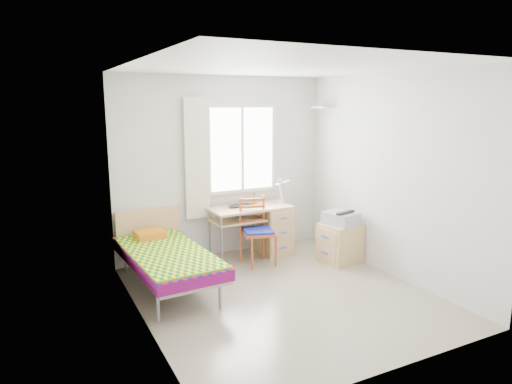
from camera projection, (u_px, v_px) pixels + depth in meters
floor at (282, 295)px, 5.36m from camera, size 3.50×3.50×0.00m
ceiling at (285, 67)px, 4.86m from camera, size 3.50×3.50×0.00m
wall_back at (223, 167)px, 6.64m from camera, size 3.20×0.00×3.20m
wall_left at (140, 200)px, 4.40m from camera, size 0.00×3.50×3.50m
wall_right at (392, 176)px, 5.82m from camera, size 0.00×3.50×3.50m
window at (242, 149)px, 6.71m from camera, size 1.10×0.04×1.30m
curtain at (197, 159)px, 6.37m from camera, size 0.35×0.05×1.70m
floating_shelf at (323, 107)px, 6.83m from camera, size 0.20×0.32×0.03m
bed at (166, 255)px, 5.56m from camera, size 0.98×1.91×0.81m
desk at (270, 227)px, 6.78m from camera, size 1.20×0.57×0.74m
chair at (257, 227)px, 6.32m from camera, size 0.49×0.49×0.94m
cabinet at (340, 243)px, 6.43m from camera, size 0.57×0.51×0.55m
printer at (341, 218)px, 6.34m from camera, size 0.46×0.50×0.18m
laptop at (242, 206)px, 6.55m from camera, size 0.37×0.25×0.03m
pen_cup at (254, 201)px, 6.77m from camera, size 0.09×0.09×0.10m
task_lamp at (281, 187)px, 6.71m from camera, size 0.23×0.32×0.41m
book at (234, 219)px, 6.53m from camera, size 0.16×0.22×0.02m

